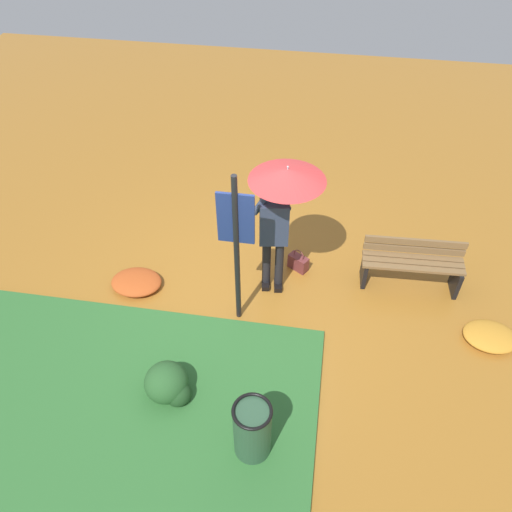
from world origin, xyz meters
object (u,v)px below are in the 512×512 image
(handbag, at_px, (298,262))
(trash_bin, at_px, (252,431))
(park_bench, at_px, (412,264))
(info_sign_post, at_px, (236,236))
(person_with_umbrella, at_px, (281,199))

(handbag, bearing_deg, trash_bin, -94.18)
(handbag, xyz_separation_m, park_bench, (1.60, -0.06, 0.28))
(info_sign_post, height_order, handbag, info_sign_post)
(park_bench, xyz_separation_m, trash_bin, (-1.81, -2.83, 0.02))
(handbag, distance_m, trash_bin, 2.91)
(park_bench, distance_m, trash_bin, 3.36)
(info_sign_post, height_order, trash_bin, info_sign_post)
(trash_bin, bearing_deg, park_bench, 57.42)
(person_with_umbrella, xyz_separation_m, handbag, (0.26, 0.38, -1.42))
(park_bench, bearing_deg, handbag, 177.96)
(info_sign_post, height_order, park_bench, info_sign_post)
(person_with_umbrella, bearing_deg, info_sign_post, -124.89)
(info_sign_post, bearing_deg, person_with_umbrella, 55.11)
(person_with_umbrella, bearing_deg, trash_bin, -88.93)
(person_with_umbrella, xyz_separation_m, trash_bin, (0.05, -2.50, -1.13))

